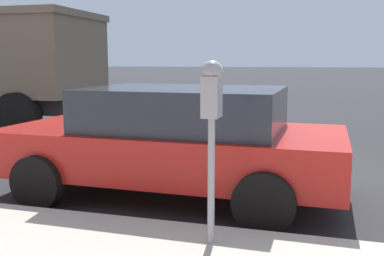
{
  "coord_description": "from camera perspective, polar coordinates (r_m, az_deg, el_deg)",
  "views": [
    {
      "loc": [
        -6.18,
        -0.51,
        1.72
      ],
      "look_at": [
        -2.42,
        0.57,
        1.13
      ],
      "focal_mm": 42.0,
      "sensor_mm": 36.0,
      "label": 1
    }
  ],
  "objects": [
    {
      "name": "parking_meter",
      "position": [
        3.7,
        2.52,
        2.9
      ],
      "size": [
        0.21,
        0.19,
        1.56
      ],
      "color": "gray",
      "rests_on": "sidewalk"
    },
    {
      "name": "car_red",
      "position": [
        5.68,
        -2.11,
        -1.37
      ],
      "size": [
        2.17,
        4.26,
        1.39
      ],
      "rotation": [
        0.0,
        0.0,
        -0.02
      ],
      "color": "#B21E19",
      "rests_on": "ground_plane"
    },
    {
      "name": "ground_plane",
      "position": [
        6.44,
        10.98,
        -7.08
      ],
      "size": [
        220.0,
        220.0,
        0.0
      ],
      "primitive_type": "plane",
      "color": "#2B2B2D"
    }
  ]
}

